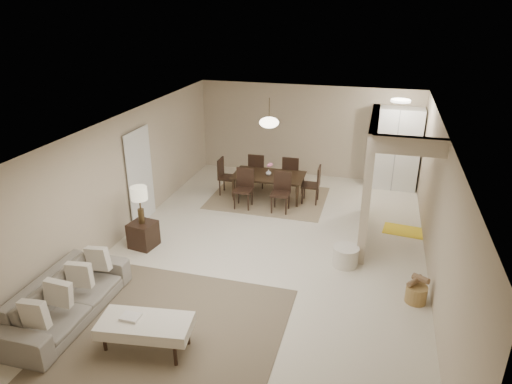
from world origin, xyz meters
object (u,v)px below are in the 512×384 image
(sofa, at_px, (67,299))
(side_table, at_px, (143,235))
(pantry_cabinet, at_px, (395,149))
(ottoman_bench, at_px, (145,326))
(dining_table, at_px, (268,187))
(wicker_basket, at_px, (416,294))
(round_pouf, at_px, (346,256))

(sofa, height_order, side_table, sofa)
(pantry_cabinet, relative_size, ottoman_bench, 1.55)
(ottoman_bench, xyz_separation_m, dining_table, (0.36, 5.61, -0.06))
(pantry_cabinet, xyz_separation_m, dining_table, (-2.94, -1.59, -0.74))
(wicker_basket, height_order, dining_table, dining_table)
(ottoman_bench, height_order, round_pouf, ottoman_bench)
(pantry_cabinet, bearing_deg, side_table, -135.93)
(wicker_basket, distance_m, dining_table, 4.83)
(round_pouf, height_order, dining_table, dining_table)
(ottoman_bench, distance_m, side_table, 2.98)
(side_table, height_order, round_pouf, side_table)
(side_table, distance_m, dining_table, 3.51)
(round_pouf, distance_m, dining_table, 3.41)
(sofa, distance_m, wicker_basket, 5.52)
(sofa, relative_size, wicker_basket, 6.65)
(pantry_cabinet, height_order, round_pouf, pantry_cabinet)
(round_pouf, distance_m, wicker_basket, 1.46)
(wicker_basket, bearing_deg, side_table, 174.75)
(sofa, height_order, ottoman_bench, sofa)
(side_table, relative_size, round_pouf, 1.08)
(dining_table, bearing_deg, sofa, -110.23)
(pantry_cabinet, bearing_deg, round_pouf, -100.79)
(round_pouf, bearing_deg, wicker_basket, -34.20)
(round_pouf, xyz_separation_m, dining_table, (-2.13, 2.66, 0.12))
(side_table, relative_size, dining_table, 0.30)
(pantry_cabinet, bearing_deg, dining_table, -151.55)
(wicker_basket, bearing_deg, sofa, -160.59)
(round_pouf, bearing_deg, dining_table, 128.78)
(pantry_cabinet, relative_size, round_pouf, 4.40)
(sofa, distance_m, side_table, 2.31)
(sofa, xyz_separation_m, round_pouf, (3.99, 2.65, -0.15))
(wicker_basket, bearing_deg, dining_table, 133.87)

